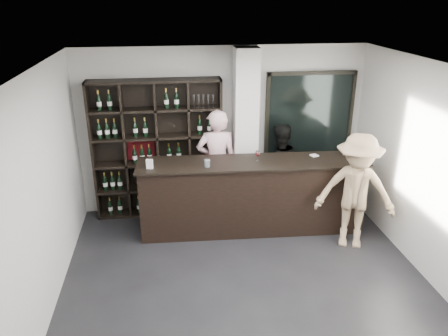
{
  "coord_description": "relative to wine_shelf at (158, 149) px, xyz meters",
  "views": [
    {
      "loc": [
        -0.97,
        -4.59,
        3.72
      ],
      "look_at": [
        -0.2,
        1.1,
        1.39
      ],
      "focal_mm": 35.0,
      "sensor_mm": 36.0,
      "label": 1
    }
  ],
  "objects": [
    {
      "name": "floor",
      "position": [
        1.15,
        -2.57,
        -1.2
      ],
      "size": [
        5.0,
        5.5,
        0.01
      ],
      "primitive_type": "cube",
      "color": "black",
      "rests_on": "ground"
    },
    {
      "name": "wine_shelf",
      "position": [
        0.0,
        0.0,
        0.0
      ],
      "size": [
        2.2,
        0.35,
        2.4
      ],
      "primitive_type": null,
      "color": "black",
      "rests_on": "floor"
    },
    {
      "name": "structural_column",
      "position": [
        1.5,
        -0.1,
        0.25
      ],
      "size": [
        0.4,
        0.4,
        2.9
      ],
      "primitive_type": "cube",
      "color": "silver",
      "rests_on": "floor"
    },
    {
      "name": "glass_panel",
      "position": [
        2.7,
        0.12,
        0.2
      ],
      "size": [
        1.6,
        0.08,
        2.1
      ],
      "color": "black",
      "rests_on": "floor"
    },
    {
      "name": "tasting_counter",
      "position": [
        1.5,
        -0.81,
        -0.59
      ],
      "size": [
        3.68,
        0.75,
        1.21
      ],
      "rotation": [
        0.0,
        0.0,
        -0.05
      ],
      "color": "black",
      "rests_on": "floor"
    },
    {
      "name": "taster_pink",
      "position": [
        1.0,
        -0.17,
        -0.24
      ],
      "size": [
        0.71,
        0.48,
        1.91
      ],
      "primitive_type": "imported",
      "rotation": [
        0.0,
        0.0,
        3.11
      ],
      "color": "#F5C0C5",
      "rests_on": "floor"
    },
    {
      "name": "taster_black",
      "position": [
        2.1,
        -0.17,
        -0.39
      ],
      "size": [
        0.93,
        0.82,
        1.62
      ],
      "primitive_type": "imported",
      "rotation": [
        0.0,
        0.0,
        3.44
      ],
      "color": "black",
      "rests_on": "floor"
    },
    {
      "name": "customer",
      "position": [
        2.95,
        -1.52,
        -0.29
      ],
      "size": [
        1.35,
        1.06,
        1.83
      ],
      "primitive_type": "imported",
      "rotation": [
        0.0,
        0.0,
        -0.37
      ],
      "color": "#9F8361",
      "rests_on": "floor"
    },
    {
      "name": "wine_glass",
      "position": [
        1.58,
        -0.81,
        0.11
      ],
      "size": [
        0.09,
        0.09,
        0.2
      ],
      "primitive_type": null,
      "rotation": [
        0.0,
        0.0,
        0.1
      ],
      "color": "white",
      "rests_on": "tasting_counter"
    },
    {
      "name": "spit_cup",
      "position": [
        0.76,
        -0.94,
        0.07
      ],
      "size": [
        0.09,
        0.09,
        0.12
      ],
      "primitive_type": "cylinder",
      "rotation": [
        0.0,
        0.0,
        -0.07
      ],
      "color": "#9DB1BB",
      "rests_on": "tasting_counter"
    },
    {
      "name": "napkin_stack",
      "position": [
        2.55,
        -0.71,
        0.02
      ],
      "size": [
        0.14,
        0.14,
        0.02
      ],
      "primitive_type": "cube",
      "rotation": [
        0.0,
        0.0,
        0.31
      ],
      "color": "white",
      "rests_on": "tasting_counter"
    },
    {
      "name": "card_stand",
      "position": [
        -0.12,
        -0.9,
        0.09
      ],
      "size": [
        0.11,
        0.07,
        0.15
      ],
      "primitive_type": "cube",
      "rotation": [
        0.0,
        0.0,
        -0.23
      ],
      "color": "white",
      "rests_on": "tasting_counter"
    }
  ]
}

